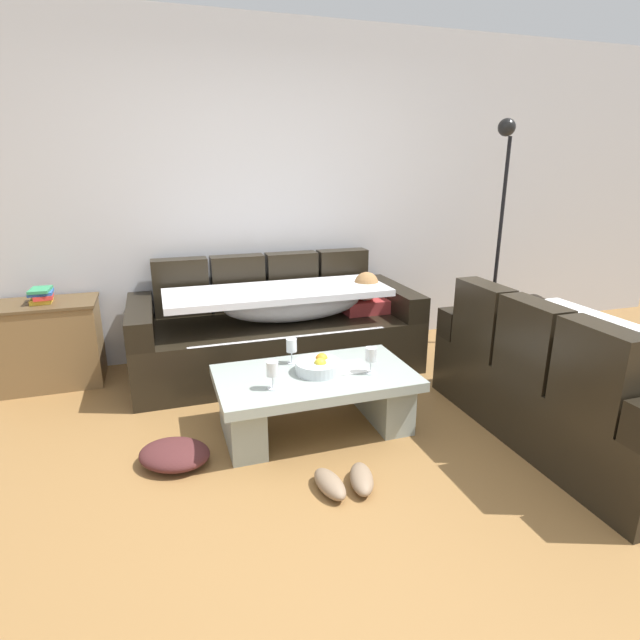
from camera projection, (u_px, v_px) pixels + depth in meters
name	position (u px, v px, depth m)	size (l,w,h in m)	color
ground_plane	(341.00, 482.00, 2.65)	(14.00, 14.00, 0.00)	olive
back_wall	(253.00, 195.00, 4.20)	(9.00, 0.10, 2.70)	#BABABE
couch_along_wall	(280.00, 329.00, 4.05)	(2.21, 0.92, 0.88)	black
couch_near_window	(573.00, 384.00, 3.03)	(0.92, 1.72, 0.88)	black
coffee_table	(315.00, 394.00, 3.11)	(1.20, 0.68, 0.38)	#97A39C
fruit_bowl	(318.00, 366.00, 3.08)	(0.28, 0.28, 0.10)	silver
wine_glass_near_left	(272.00, 370.00, 2.83)	(0.07, 0.07, 0.17)	silver
wine_glass_near_right	(371.00, 356.00, 3.04)	(0.07, 0.07, 0.17)	silver
wine_glass_far_back	(291.00, 346.00, 3.19)	(0.07, 0.07, 0.17)	silver
open_magazine	(345.00, 368.00, 3.14)	(0.28, 0.21, 0.01)	white
side_cabinet	(50.00, 344.00, 3.75)	(0.72, 0.44, 0.64)	brown
book_stack_on_cabinet	(42.00, 295.00, 3.63)	(0.17, 0.22, 0.11)	gold
floor_lamp	(499.00, 223.00, 4.31)	(0.33, 0.31, 1.95)	black
pair_of_shoes	(346.00, 481.00, 2.58)	(0.34, 0.30, 0.09)	#8C7259
crumpled_garment	(174.00, 454.00, 2.80)	(0.40, 0.32, 0.12)	#4C2323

